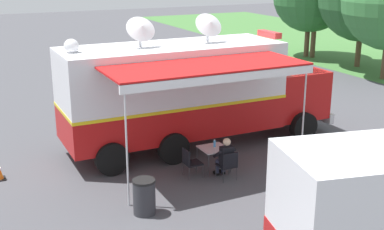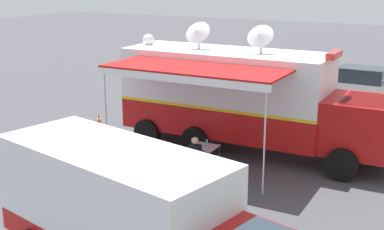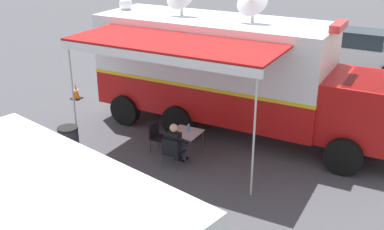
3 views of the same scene
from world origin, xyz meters
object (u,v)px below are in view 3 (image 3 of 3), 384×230
object	(u,v)px
folding_table	(185,134)
water_bottle	(189,128)
command_truck	(234,72)
folding_chair_at_table	(172,151)
seated_responder	(176,143)
trash_bin	(69,142)
car_behind_truck	(362,50)
folding_chair_beside_table	(158,135)
traffic_cone	(76,92)

from	to	relation	value
folding_table	water_bottle	bearing A→B (deg)	139.09
command_truck	folding_table	world-z (taller)	command_truck
folding_chair_at_table	seated_responder	size ratio (longest dim) A/B	0.70
trash_bin	car_behind_truck	world-z (taller)	car_behind_truck
water_bottle	trash_bin	bearing A→B (deg)	-59.52
seated_responder	trash_bin	size ratio (longest dim) A/B	1.37
folding_chair_beside_table	trash_bin	xyz separation A→B (m)	(1.50, -1.98, -0.06)
traffic_cone	folding_chair_beside_table	bearing A→B (deg)	66.00
command_truck	water_bottle	world-z (taller)	command_truck
folding_table	folding_chair_at_table	distance (m)	0.82
folding_chair_at_table	traffic_cone	xyz separation A→B (m)	(-2.92, -5.94, -0.23)
folding_chair_beside_table	traffic_cone	world-z (taller)	folding_chair_beside_table
trash_bin	car_behind_truck	size ratio (longest dim) A/B	0.21
folding_chair_at_table	folding_chair_beside_table	distance (m)	1.12
folding_chair_beside_table	trash_bin	world-z (taller)	trash_bin
seated_responder	traffic_cone	size ratio (longest dim) A/B	2.16
seated_responder	trash_bin	bearing A→B (deg)	-70.44
folding_chair_beside_table	car_behind_truck	world-z (taller)	car_behind_truck
trash_bin	seated_responder	bearing A→B (deg)	109.56
water_bottle	folding_chair_at_table	xyz separation A→B (m)	(0.87, -0.02, -0.32)
water_bottle	folding_chair_beside_table	size ratio (longest dim) A/B	0.26
car_behind_truck	folding_table	bearing A→B (deg)	-14.10
command_truck	car_behind_truck	world-z (taller)	command_truck
trash_bin	folding_chair_at_table	bearing A→B (deg)	106.15
command_truck	trash_bin	distance (m)	5.29
water_bottle	folding_chair_at_table	size ratio (longest dim) A/B	0.26
command_truck	water_bottle	distance (m)	2.48
folding_chair_beside_table	seated_responder	bearing A→B (deg)	61.39
water_bottle	folding_chair_at_table	bearing A→B (deg)	-1.53
water_bottle	trash_bin	size ratio (longest dim) A/B	0.25
command_truck	seated_responder	size ratio (longest dim) A/B	7.59
command_truck	traffic_cone	xyz separation A→B (m)	(0.14, -6.34, -1.67)
folding_table	folding_chair_beside_table	distance (m)	0.87
folding_chair_at_table	trash_bin	size ratio (longest dim) A/B	0.96
folding_table	trash_bin	bearing A→B (deg)	-60.06
seated_responder	car_behind_truck	world-z (taller)	car_behind_truck
seated_responder	car_behind_truck	size ratio (longest dim) A/B	0.29
water_bottle	traffic_cone	world-z (taller)	water_bottle
command_truck	folding_table	size ratio (longest dim) A/B	11.85
folding_table	car_behind_truck	xyz separation A→B (m)	(-11.26, 2.83, 0.21)
folding_table	traffic_cone	xyz separation A→B (m)	(-2.12, -5.90, -0.39)
command_truck	trash_bin	world-z (taller)	command_truck
command_truck	folding_chair_at_table	bearing A→B (deg)	-7.39
water_bottle	car_behind_truck	size ratio (longest dim) A/B	0.05
water_bottle	folding_chair_beside_table	bearing A→B (deg)	-77.75
command_truck	car_behind_truck	xyz separation A→B (m)	(-9.00, 2.39, -1.07)
command_truck	folding_table	bearing A→B (deg)	-10.93
water_bottle	seated_responder	distance (m)	0.71
seated_responder	trash_bin	xyz separation A→B (m)	(1.02, -2.87, -0.20)
seated_responder	traffic_cone	world-z (taller)	seated_responder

